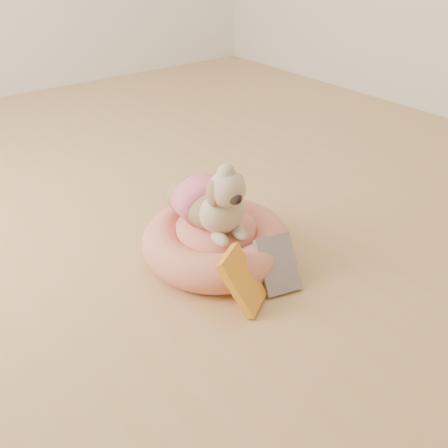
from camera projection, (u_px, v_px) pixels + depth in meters
floor at (198, 200)px, 2.36m from camera, size 4.50×4.50×0.00m
pet_bed at (216, 241)px, 1.93m from camera, size 0.57×0.57×0.15m
dog at (210, 189)px, 1.81m from camera, size 0.32×0.43×0.30m
book_yellow at (242, 281)px, 1.67m from camera, size 0.19×0.19×0.20m
book_white at (278, 264)px, 1.77m from camera, size 0.17×0.17×0.18m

